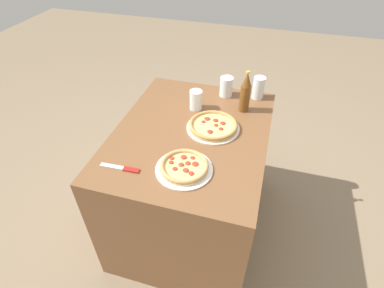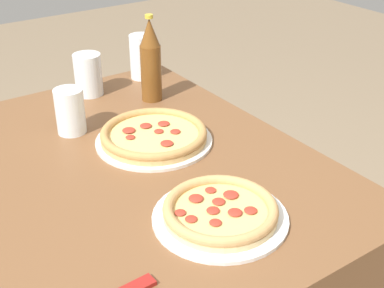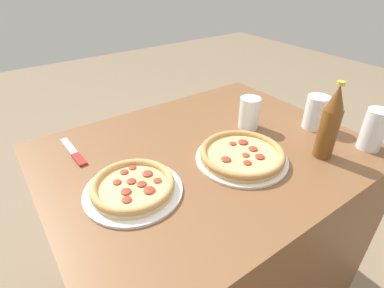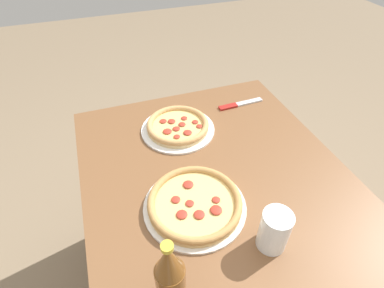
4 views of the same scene
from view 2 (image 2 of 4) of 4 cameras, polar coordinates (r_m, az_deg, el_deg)
pizza_salami at (r=1.03m, az=3.03°, el=-7.26°), size 0.26×0.26×0.04m
pizza_pepperoni at (r=1.30m, az=-4.09°, el=0.89°), size 0.28×0.28×0.04m
glass_mango_juice at (r=1.36m, az=-12.86°, el=3.30°), size 0.07×0.07×0.12m
glass_orange_juice at (r=1.67m, az=-5.41°, el=9.10°), size 0.07×0.07×0.14m
glass_water at (r=1.58m, az=-11.00°, el=7.13°), size 0.08×0.08×0.12m
beer_bottle at (r=1.50m, az=-4.43°, el=8.84°), size 0.06×0.06×0.24m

